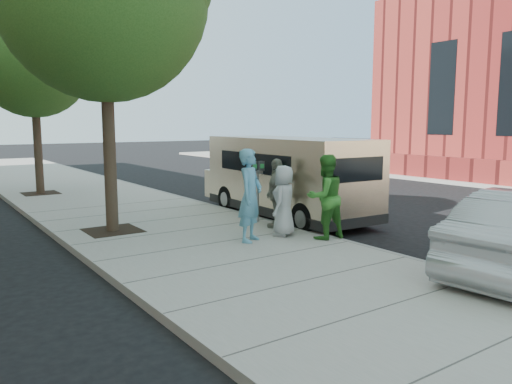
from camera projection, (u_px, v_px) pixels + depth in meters
ground at (253, 244)px, 10.96m from camera, size 120.00×120.00×0.00m
sidewalk at (213, 247)px, 10.39m from camera, size 5.00×60.00×0.15m
curb_face at (303, 232)px, 11.77m from camera, size 0.12×60.00×0.16m
church_wall at (499, 173)px, 20.15m from camera, size 0.30×22.00×1.00m
tree_far at (34, 57)px, 17.14m from camera, size 3.92×3.80×6.49m
parking_meter at (258, 178)px, 12.48m from camera, size 0.33×0.21×1.54m
van at (286, 176)px, 13.84m from camera, size 2.28×6.11×2.23m
person_officer at (250, 195)px, 10.42m from camera, size 0.85×0.78×1.95m
person_green_shirt at (325, 197)px, 10.68m from camera, size 0.95×0.78×1.82m
person_gray_shirt at (284, 201)px, 10.98m from camera, size 0.91×0.83×1.56m
person_striped_polo at (277, 193)px, 11.86m from camera, size 1.05×0.79×1.65m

